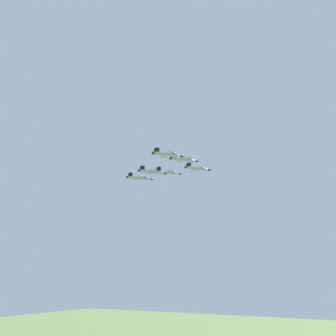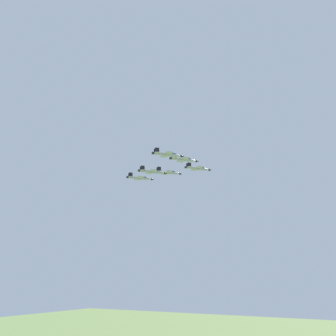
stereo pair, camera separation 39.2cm
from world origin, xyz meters
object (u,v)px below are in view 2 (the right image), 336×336
Objects in this scene: jet_left_wingman at (168,172)px; jet_right_outer at (168,154)px; jet_right_wingman at (184,160)px; jet_left_outer at (140,178)px; jet_lead at (198,168)px; jet_slot_rear at (152,172)px.

jet_right_outer is (17.93, -31.62, -0.61)m from jet_left_wingman.
jet_left_wingman is 36.35m from jet_right_outer.
jet_right_wingman is (17.52, -14.21, 1.38)m from jet_left_wingman.
jet_lead is at bearing -39.28° from jet_left_outer.
jet_right_outer reaches higher than jet_left_outer.
jet_left_wingman reaches higher than jet_left_outer.
jet_left_outer reaches higher than jet_slot_rear.
jet_right_outer is at bearing -88.91° from jet_left_outer.
jet_lead is at bearing -39.78° from jet_left_wingman.
jet_lead is 34.86m from jet_right_outer.
jet_right_wingman is at bearing -39.86° from jet_slot_rear.
jet_left_wingman is 1.01× the size of jet_right_wingman.
jet_slot_rear is (-17.12, -3.20, -4.95)m from jet_right_wingman.
jet_left_wingman is at bearing 138.51° from jet_lead.
jet_right_wingman reaches higher than jet_lead.
jet_slot_rear is (-16.72, -20.62, -4.36)m from jet_lead.
jet_right_wingman reaches higher than jet_left_wingman.
jet_lead is 1.02× the size of jet_slot_rear.
jet_lead is 1.00× the size of jet_left_wingman.
jet_lead is 1.01× the size of jet_right_wingman.
jet_lead is 17.43m from jet_right_wingman.
jet_slot_rear is (-17.52, 14.21, -2.95)m from jet_right_outer.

